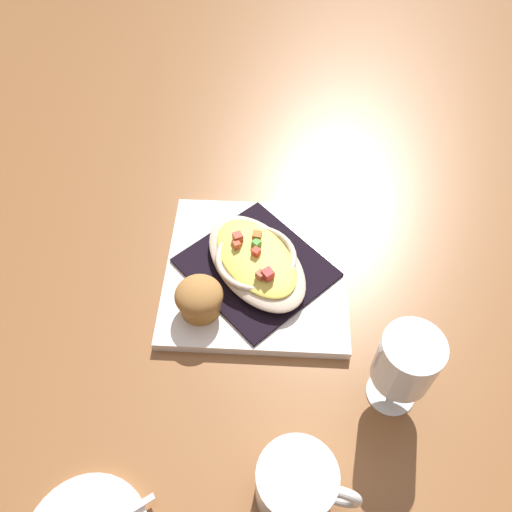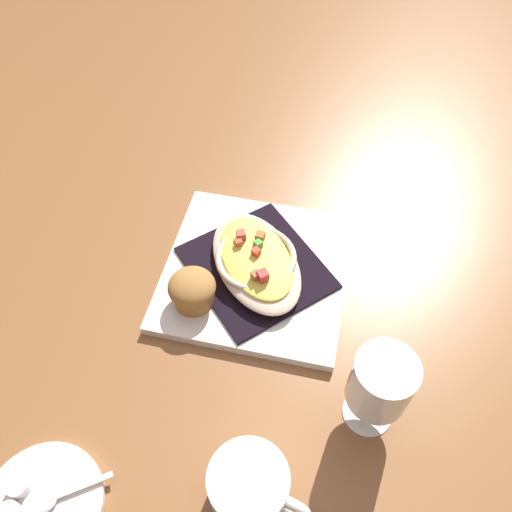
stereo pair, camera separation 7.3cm
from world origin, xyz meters
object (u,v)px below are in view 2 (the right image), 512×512
object	(u,v)px
creamer_saucer	(43,505)
muffin	(192,290)
coffee_mug	(250,489)
spoon	(44,501)
stemmed_glass	(380,385)
gratin_dish	(256,260)
square_plate	(256,271)
creamer_cup_0	(18,487)

from	to	relation	value
creamer_saucer	muffin	bearing A→B (deg)	162.33
coffee_mug	spoon	bearing A→B (deg)	-75.45
muffin	creamer_saucer	bearing A→B (deg)	-17.67
creamer_saucer	stemmed_glass	bearing A→B (deg)	118.20
creamer_saucer	spoon	world-z (taller)	spoon
coffee_mug	spoon	size ratio (longest dim) A/B	1.24
creamer_saucer	gratin_dish	bearing A→B (deg)	155.48
square_plate	spoon	xyz separation A→B (m)	(0.36, -0.16, 0.01)
stemmed_glass	square_plate	bearing A→B (deg)	-134.23
muffin	creamer_cup_0	bearing A→B (deg)	-23.45
stemmed_glass	gratin_dish	bearing A→B (deg)	-134.22
gratin_dish	coffee_mug	size ratio (longest dim) A/B	1.92
gratin_dish	stemmed_glass	xyz separation A→B (m)	(0.18, 0.18, 0.05)
stemmed_glass	spoon	distance (m)	0.39
muffin	stemmed_glass	xyz separation A→B (m)	(0.10, 0.25, 0.04)
muffin	coffee_mug	xyz separation A→B (m)	(0.23, 0.13, -0.01)
muffin	creamer_saucer	xyz separation A→B (m)	(0.29, -0.09, -0.04)
square_plate	stemmed_glass	size ratio (longest dim) A/B	2.00
square_plate	stemmed_glass	distance (m)	0.26
square_plate	creamer_saucer	distance (m)	0.40
creamer_cup_0	creamer_saucer	bearing A→B (deg)	72.50
muffin	spoon	size ratio (longest dim) A/B	0.70
gratin_dish	creamer_saucer	size ratio (longest dim) A/B	1.63
gratin_dish	stemmed_glass	world-z (taller)	stemmed_glass
stemmed_glass	muffin	bearing A→B (deg)	-112.11
square_plate	coffee_mug	world-z (taller)	coffee_mug
square_plate	stemmed_glass	world-z (taller)	stemmed_glass
spoon	gratin_dish	bearing A→B (deg)	155.80
gratin_dish	spoon	size ratio (longest dim) A/B	2.38
creamer_saucer	spoon	distance (m)	0.01
coffee_mug	square_plate	bearing A→B (deg)	-168.80
gratin_dish	creamer_saucer	xyz separation A→B (m)	(0.36, -0.16, -0.03)
muffin	stemmed_glass	size ratio (longest dim) A/B	0.49
square_plate	creamer_cup_0	xyz separation A→B (m)	(0.35, -0.19, 0.01)
coffee_mug	creamer_saucer	xyz separation A→B (m)	(0.06, -0.22, -0.03)
creamer_cup_0	square_plate	bearing A→B (deg)	151.14
spoon	creamer_cup_0	size ratio (longest dim) A/B	3.88
muffin	spoon	xyz separation A→B (m)	(0.28, -0.09, -0.03)
gratin_dish	coffee_mug	world-z (taller)	coffee_mug
coffee_mug	creamer_saucer	world-z (taller)	coffee_mug
gratin_dish	creamer_saucer	bearing A→B (deg)	-24.52
muffin	stemmed_glass	distance (m)	0.28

